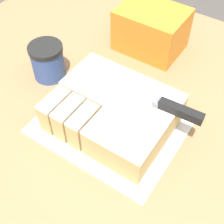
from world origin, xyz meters
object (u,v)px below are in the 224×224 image
at_px(cake, 114,112).
at_px(coffee_cup, 48,61).
at_px(cake_board, 112,123).
at_px(storage_box, 151,30).
at_px(knife, 169,107).

relative_size(cake, coffee_cup, 2.77).
distance_m(cake_board, storage_box, 0.35).
distance_m(cake, knife, 0.14).
bearing_deg(cake_board, storage_box, 102.68).
height_order(cake_board, cake, cake).
height_order(cake_board, coffee_cup, coffee_cup).
bearing_deg(cake, storage_box, 103.38).
height_order(cake, storage_box, storage_box).
distance_m(knife, coffee_cup, 0.39).
relative_size(coffee_cup, storage_box, 0.52).
height_order(cake, knife, knife).
xyz_separation_m(cake_board, coffee_cup, (-0.26, 0.06, 0.05)).
xyz_separation_m(knife, coffee_cup, (-0.39, 0.01, -0.05)).
relative_size(cake_board, cake, 1.23).
relative_size(cake, knife, 1.05).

